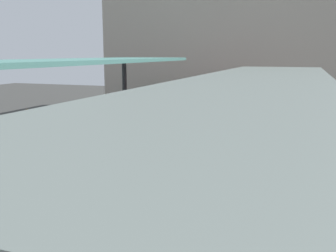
% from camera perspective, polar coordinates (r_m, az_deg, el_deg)
% --- Properties ---
extents(ground_plane, '(80.00, 80.00, 0.00)m').
position_cam_1_polar(ground_plane, '(12.22, -6.36, -11.97)').
color(ground_plane, '#383835').
extents(platform_left, '(4.40, 28.00, 1.00)m').
position_cam_1_polar(platform_left, '(14.06, -20.58, -7.36)').
color(platform_left, '#9E9E99').
rests_on(platform_left, ground_plane).
extents(platform_right, '(4.40, 28.00, 1.00)m').
position_cam_1_polar(platform_right, '(11.00, 12.07, -12.00)').
color(platform_right, '#9E9E99').
rests_on(platform_right, ground_plane).
extents(track_ballast, '(3.20, 28.00, 0.20)m').
position_cam_1_polar(track_ballast, '(12.19, -6.37, -11.53)').
color(track_ballast, '#59544C').
rests_on(track_ballast, ground_plane).
extents(rail_near_side, '(0.08, 28.00, 0.14)m').
position_cam_1_polar(rail_near_side, '(12.44, -9.42, -10.30)').
color(rail_near_side, slate).
rests_on(rail_near_side, track_ballast).
extents(rail_far_side, '(0.08, 28.00, 0.14)m').
position_cam_1_polar(rail_far_side, '(11.84, -3.20, -11.28)').
color(rail_far_side, slate).
rests_on(rail_far_side, track_ballast).
extents(commuter_train, '(2.78, 12.84, 3.10)m').
position_cam_1_polar(commuter_train, '(16.59, 1.79, 0.45)').
color(commuter_train, maroon).
rests_on(commuter_train, track_ballast).
extents(canopy_left, '(4.18, 21.00, 3.53)m').
position_cam_1_polar(canopy_left, '(14.49, -18.02, 9.06)').
color(canopy_left, '#333335').
rests_on(canopy_left, platform_left).
extents(canopy_right, '(4.18, 21.00, 3.03)m').
position_cam_1_polar(canopy_right, '(11.57, 13.70, 6.54)').
color(canopy_right, '#333335').
rests_on(canopy_right, platform_right).
extents(platform_bench, '(1.40, 0.41, 0.86)m').
position_cam_1_polar(platform_bench, '(8.86, 15.88, -11.21)').
color(platform_bench, black).
rests_on(platform_bench, platform_right).
extents(platform_sign, '(0.90, 0.08, 2.21)m').
position_cam_1_polar(platform_sign, '(10.75, 11.55, -0.67)').
color(platform_sign, '#262628').
rests_on(platform_sign, platform_right).
extents(litter_bin, '(0.44, 0.44, 0.80)m').
position_cam_1_polar(litter_bin, '(14.25, 14.23, -2.98)').
color(litter_bin, '#2D2D30').
rests_on(litter_bin, platform_right).
extents(passenger_mid_platform, '(0.36, 0.36, 1.65)m').
position_cam_1_polar(passenger_mid_platform, '(15.68, -20.43, -0.38)').
color(passenger_mid_platform, '#7A337A').
rests_on(passenger_mid_platform, platform_left).
extents(station_building_backdrop, '(18.00, 6.00, 11.00)m').
position_cam_1_polar(station_building_backdrop, '(30.73, 8.22, 12.23)').
color(station_building_backdrop, '#A89E8E').
rests_on(station_building_backdrop, ground_plane).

